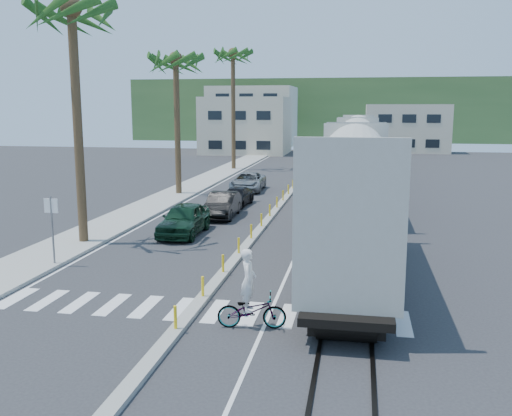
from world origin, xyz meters
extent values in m
plane|color=#28282B|center=(0.00, 0.00, 0.00)|extent=(140.00, 140.00, 0.00)
cube|color=gray|center=(-8.50, 25.00, 0.07)|extent=(3.00, 90.00, 0.15)
cube|color=black|center=(4.28, 28.00, 0.03)|extent=(0.12, 100.00, 0.06)
cube|color=black|center=(5.72, 28.00, 0.03)|extent=(0.12, 100.00, 0.06)
cube|color=gray|center=(0.00, 20.00, 0.07)|extent=(0.45, 60.00, 0.15)
cylinder|color=yellow|center=(0.00, -4.00, 0.50)|extent=(0.10, 0.10, 0.70)
cylinder|color=yellow|center=(0.00, -1.00, 0.50)|extent=(0.10, 0.10, 0.70)
cylinder|color=yellow|center=(0.00, 2.00, 0.50)|extent=(0.10, 0.10, 0.70)
cylinder|color=yellow|center=(0.00, 5.00, 0.50)|extent=(0.10, 0.10, 0.70)
cylinder|color=yellow|center=(0.00, 8.00, 0.50)|extent=(0.10, 0.10, 0.70)
cylinder|color=yellow|center=(0.00, 11.00, 0.50)|extent=(0.10, 0.10, 0.70)
cylinder|color=yellow|center=(0.00, 14.00, 0.50)|extent=(0.10, 0.10, 0.70)
cylinder|color=yellow|center=(0.00, 17.00, 0.50)|extent=(0.10, 0.10, 0.70)
cylinder|color=yellow|center=(0.00, 20.00, 0.50)|extent=(0.10, 0.10, 0.70)
cylinder|color=yellow|center=(0.00, 23.00, 0.50)|extent=(0.10, 0.10, 0.70)
cylinder|color=yellow|center=(0.00, 26.00, 0.50)|extent=(0.10, 0.10, 0.70)
cylinder|color=yellow|center=(0.00, 29.00, 0.50)|extent=(0.10, 0.10, 0.70)
cylinder|color=yellow|center=(0.00, 32.00, 0.50)|extent=(0.10, 0.10, 0.70)
cylinder|color=yellow|center=(0.00, 35.00, 0.50)|extent=(0.10, 0.10, 0.70)
cylinder|color=yellow|center=(0.00, 38.00, 0.50)|extent=(0.10, 0.10, 0.70)
cylinder|color=yellow|center=(0.00, 41.00, 0.50)|extent=(0.10, 0.10, 0.70)
cube|color=silver|center=(0.00, -2.00, 0.01)|extent=(14.00, 2.20, 0.01)
cube|color=silver|center=(-6.80, 25.00, 0.00)|extent=(0.12, 90.00, 0.01)
cube|color=silver|center=(2.50, 25.00, 0.00)|extent=(0.12, 90.00, 0.01)
cube|color=#ACAA9D|center=(5.00, 2.19, 2.70)|extent=(3.00, 12.88, 3.40)
cylinder|color=#ACAA9D|center=(5.00, 2.19, 4.40)|extent=(2.90, 12.58, 2.90)
cube|color=black|center=(5.00, 2.19, 0.50)|extent=(2.60, 12.88, 1.00)
cube|color=#ACAA9D|center=(5.00, 17.19, 2.70)|extent=(3.00, 12.88, 3.40)
cylinder|color=#ACAA9D|center=(5.00, 17.19, 4.40)|extent=(2.90, 12.58, 2.90)
cube|color=black|center=(5.00, 17.19, 0.50)|extent=(2.60, 12.88, 1.00)
cube|color=#ACAA9D|center=(5.00, 32.19, 2.70)|extent=(3.00, 12.88, 3.40)
cylinder|color=#ACAA9D|center=(5.00, 32.19, 4.40)|extent=(2.90, 12.58, 2.90)
cube|color=black|center=(5.00, 32.19, 0.50)|extent=(2.60, 12.88, 1.00)
cube|color=#4C4C4F|center=(5.00, 48.19, 1.05)|extent=(3.00, 17.00, 0.50)
cube|color=orange|center=(5.00, 47.19, 2.60)|extent=(2.70, 12.24, 2.60)
cube|color=orange|center=(5.00, 53.97, 2.90)|extent=(3.00, 3.74, 3.20)
cube|color=black|center=(5.00, 48.19, 0.45)|extent=(2.60, 13.60, 0.90)
cylinder|color=brown|center=(-8.00, 6.00, 5.50)|extent=(0.44, 0.44, 11.00)
sphere|color=#264F18|center=(-8.00, 6.00, 11.15)|extent=(3.20, 3.20, 3.20)
cylinder|color=brown|center=(-8.30, 22.00, 5.00)|extent=(0.44, 0.44, 10.00)
sphere|color=#264F18|center=(-8.30, 22.00, 10.15)|extent=(3.20, 3.20, 3.20)
cylinder|color=brown|center=(-8.00, 40.00, 6.00)|extent=(0.44, 0.44, 12.00)
sphere|color=#264F18|center=(-8.00, 40.00, 12.15)|extent=(3.20, 3.20, 3.20)
cylinder|color=slate|center=(-7.30, 2.00, 1.50)|extent=(0.08, 0.08, 3.00)
cube|color=silver|center=(-7.30, 2.00, 2.60)|extent=(0.60, 0.04, 0.60)
cube|color=beige|center=(-11.00, 62.00, 4.00)|extent=(12.00, 10.00, 8.00)
cube|color=beige|center=(-13.00, 78.00, 5.00)|extent=(14.00, 12.00, 10.00)
cube|color=beige|center=(12.00, 70.00, 3.50)|extent=(12.00, 10.00, 7.00)
cube|color=#385628|center=(0.00, 100.00, 6.00)|extent=(80.00, 20.00, 12.00)
imported|color=black|center=(-3.74, 8.82, 0.83)|extent=(2.02, 4.88, 1.66)
imported|color=black|center=(-2.90, 13.88, 0.76)|extent=(1.94, 4.72, 1.52)
imported|color=black|center=(-2.95, 18.02, 0.61)|extent=(2.27, 4.45, 1.23)
imported|color=#929497|center=(-3.51, 25.02, 0.73)|extent=(2.83, 5.44, 1.46)
imported|color=#9EA0A5|center=(2.15, -3.18, 0.55)|extent=(1.27, 2.28, 1.10)
imported|color=silver|center=(2.05, -3.18, 1.51)|extent=(0.82, 0.64, 1.92)
camera|label=1|loc=(5.21, -19.33, 6.63)|focal=40.00mm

